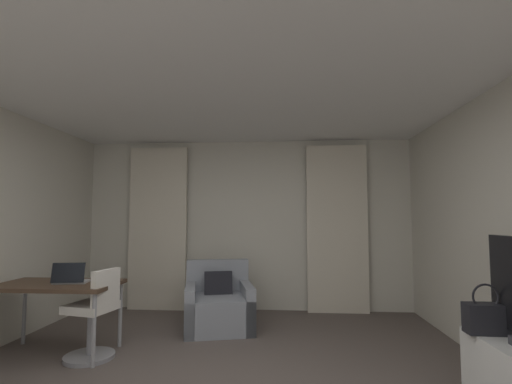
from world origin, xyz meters
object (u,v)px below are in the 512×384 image
desk_chair (94,318)px  armchair (219,306)px  desk (57,289)px  handbag_primary (486,317)px  laptop (71,279)px

desk_chair → armchair: bearing=45.7°
armchair → desk_chair: 1.53m
desk → handbag_primary: size_ratio=3.27×
desk_chair → handbag_primary: bearing=-11.7°
armchair → desk_chair: desk_chair is taller
desk → desk_chair: (0.45, -0.08, -0.26)m
desk_chair → handbag_primary: handbag_primary is taller
armchair → handbag_primary: 2.96m
desk → handbag_primary: bearing=-11.6°
laptop → handbag_primary: (3.69, -0.78, -0.11)m
armchair → desk_chair: (-1.06, -1.09, 0.12)m
desk → laptop: bearing=-1.4°
armchair → desk: 1.85m
armchair → desk_chair: size_ratio=1.13×
handbag_primary → laptop: bearing=168.0°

